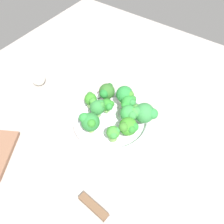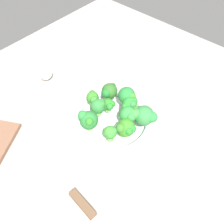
{
  "view_description": "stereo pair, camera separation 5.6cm",
  "coord_description": "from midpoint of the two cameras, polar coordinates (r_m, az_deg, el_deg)",
  "views": [
    {
      "loc": [
        -31.46,
        45.66,
        69.81
      ],
      "look_at": [
        -1.06,
        2.37,
        6.33
      ],
      "focal_mm": 40.16,
      "sensor_mm": 36.0,
      "label": 1
    },
    {
      "loc": [
        -35.88,
        42.19,
        69.81
      ],
      "look_at": [
        -1.06,
        2.37,
        6.33
      ],
      "focal_mm": 40.16,
      "sensor_mm": 36.0,
      "label": 2
    }
  ],
  "objects": [
    {
      "name": "garlic_bulb",
      "position": [
        1.04,
        -17.93,
        7.13
      ],
      "size": [
        5.21,
        5.21,
        5.21
      ],
      "primitive_type": "sphere",
      "color": "silver",
      "rests_on": "ground_plane"
    },
    {
      "name": "broccoli_floret_7",
      "position": [
        0.79,
        -7.15,
        -2.32
      ],
      "size": [
        6.42,
        5.99,
        7.6
      ],
      "color": "#91C25A",
      "rests_on": "bowl"
    },
    {
      "name": "bowl",
      "position": [
        0.86,
        -1.87,
        -2.05
      ],
      "size": [
        26.72,
        26.72,
        3.33
      ],
      "color": "white",
      "rests_on": "ground_plane"
    },
    {
      "name": "broccoli_floret_2",
      "position": [
        0.77,
        -1.79,
        -4.94
      ],
      "size": [
        4.23,
        4.23,
        5.64
      ],
      "color": "#85BF5B",
      "rests_on": "bowl"
    },
    {
      "name": "broccoli_floret_9",
      "position": [
        0.8,
        2.07,
        -0.5
      ],
      "size": [
        6.2,
        5.51,
        7.12
      ],
      "color": "#94D868",
      "rests_on": "bowl"
    },
    {
      "name": "broccoli_floret_6",
      "position": [
        0.85,
        -3.01,
        1.52
      ],
      "size": [
        4.92,
        4.27,
        5.11
      ],
      "color": "#89CE62",
      "rests_on": "bowl"
    },
    {
      "name": "broccoli_floret_1",
      "position": [
        0.83,
        -5.28,
        1.13
      ],
      "size": [
        5.87,
        5.2,
        6.71
      ],
      "color": "#90D068",
      "rests_on": "bowl"
    },
    {
      "name": "broccoli_floret_3",
      "position": [
        0.84,
        1.97,
        1.96
      ],
      "size": [
        5.22,
        6.04,
        6.6
      ],
      "color": "#7ABD56",
      "rests_on": "bowl"
    },
    {
      "name": "broccoli_floret_5",
      "position": [
        0.88,
        -3.07,
        4.59
      ],
      "size": [
        5.58,
        6.88,
        6.66
      ],
      "color": "#A1D273",
      "rests_on": "bowl"
    },
    {
      "name": "broccoli_floret_8",
      "position": [
        0.81,
        5.28,
        -0.24
      ],
      "size": [
        8.77,
        6.71,
        7.55
      ],
      "color": "#90CC72",
      "rests_on": "bowl"
    },
    {
      "name": "broccoli_floret_0",
      "position": [
        0.87,
        -6.76,
        2.87
      ],
      "size": [
        4.34,
        4.34,
        5.47
      ],
      "color": "#93CC65",
      "rests_on": "bowl"
    },
    {
      "name": "broccoli_floret_4",
      "position": [
        0.78,
        1.66,
        -3.48
      ],
      "size": [
        6.2,
        6.45,
        6.92
      ],
      "color": "#A2CA71",
      "rests_on": "bowl"
    },
    {
      "name": "ground_plane",
      "position": [
        0.9,
        -1.48,
        -1.92
      ],
      "size": [
        130.0,
        130.0,
        2.5
      ],
      "primitive_type": "cube",
      "color": "#A69E98"
    },
    {
      "name": "knife",
      "position": [
        0.72,
        -3.65,
        -23.16
      ],
      "size": [
        26.71,
        4.96,
        1.5
      ],
      "color": "silver",
      "rests_on": "ground_plane"
    },
    {
      "name": "broccoli_floret_10",
      "position": [
        0.86,
        1.07,
        3.94
      ],
      "size": [
        6.39,
        5.9,
        7.31
      ],
      "color": "#9ACA65",
      "rests_on": "bowl"
    }
  ]
}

